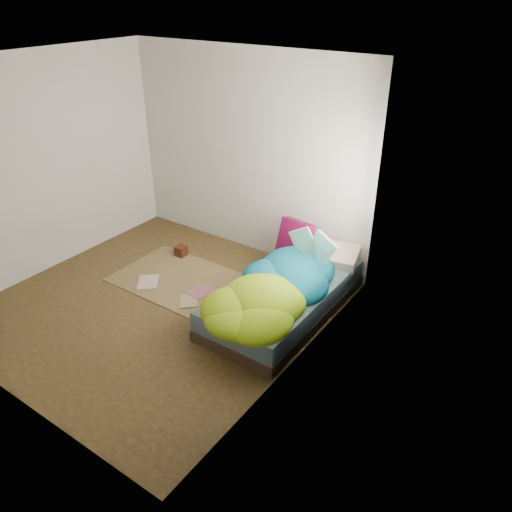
{
  "coord_description": "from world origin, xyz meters",
  "views": [
    {
      "loc": [
        3.58,
        -3.22,
        3.24
      ],
      "look_at": [
        0.83,
        0.75,
        0.56
      ],
      "focal_mm": 35.0,
      "sensor_mm": 36.0,
      "label": 1
    }
  ],
  "objects_px": {
    "pillow_magenta": "(295,238)",
    "wooden_box": "(181,251)",
    "floor_book_b": "(195,288)",
    "bed": "(283,298)",
    "open_book": "(313,237)",
    "floor_book_a": "(138,283)"
  },
  "relations": [
    {
      "from": "open_book",
      "to": "floor_book_b",
      "type": "relative_size",
      "value": 1.56
    },
    {
      "from": "bed",
      "to": "wooden_box",
      "type": "distance_m",
      "value": 1.81
    },
    {
      "from": "bed",
      "to": "open_book",
      "type": "bearing_deg",
      "value": 67.44
    },
    {
      "from": "bed",
      "to": "pillow_magenta",
      "type": "xyz_separation_m",
      "value": [
        -0.27,
        0.69,
        0.38
      ]
    },
    {
      "from": "floor_book_a",
      "to": "open_book",
      "type": "bearing_deg",
      "value": -13.72
    },
    {
      "from": "pillow_magenta",
      "to": "floor_book_b",
      "type": "height_order",
      "value": "pillow_magenta"
    },
    {
      "from": "floor_book_a",
      "to": "floor_book_b",
      "type": "distance_m",
      "value": 0.71
    },
    {
      "from": "pillow_magenta",
      "to": "floor_book_a",
      "type": "xyz_separation_m",
      "value": [
        -1.46,
        -1.23,
        -0.52
      ]
    },
    {
      "from": "bed",
      "to": "wooden_box",
      "type": "height_order",
      "value": "bed"
    },
    {
      "from": "pillow_magenta",
      "to": "floor_book_b",
      "type": "relative_size",
      "value": 1.36
    },
    {
      "from": "wooden_box",
      "to": "floor_book_b",
      "type": "bearing_deg",
      "value": -37.48
    },
    {
      "from": "open_book",
      "to": "floor_book_a",
      "type": "relative_size",
      "value": 1.45
    },
    {
      "from": "pillow_magenta",
      "to": "wooden_box",
      "type": "height_order",
      "value": "pillow_magenta"
    },
    {
      "from": "pillow_magenta",
      "to": "wooden_box",
      "type": "bearing_deg",
      "value": -159.04
    },
    {
      "from": "floor_book_a",
      "to": "pillow_magenta",
      "type": "bearing_deg",
      "value": 1.34
    },
    {
      "from": "pillow_magenta",
      "to": "open_book",
      "type": "height_order",
      "value": "open_book"
    },
    {
      "from": "bed",
      "to": "open_book",
      "type": "height_order",
      "value": "open_book"
    },
    {
      "from": "pillow_magenta",
      "to": "open_book",
      "type": "xyz_separation_m",
      "value": [
        0.41,
        -0.35,
        0.28
      ]
    },
    {
      "from": "bed",
      "to": "open_book",
      "type": "xyz_separation_m",
      "value": [
        0.14,
        0.34,
        0.66
      ]
    },
    {
      "from": "bed",
      "to": "floor_book_a",
      "type": "bearing_deg",
      "value": -162.82
    },
    {
      "from": "pillow_magenta",
      "to": "bed",
      "type": "bearing_deg",
      "value": -62.17
    },
    {
      "from": "bed",
      "to": "wooden_box",
      "type": "relative_size",
      "value": 15.03
    }
  ]
}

